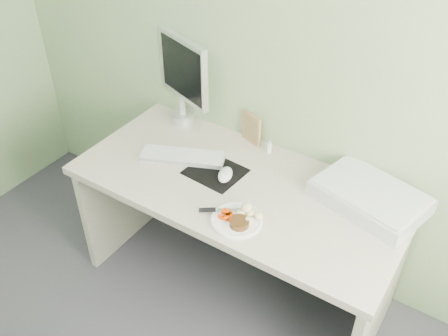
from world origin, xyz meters
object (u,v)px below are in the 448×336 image
Objects in this scene: scanner at (370,197)px; desk at (238,211)px; monitor at (183,76)px; plate at (236,220)px.

desk is at bearing -146.27° from scanner.
plate is at bearing -18.66° from monitor.
monitor reaches higher than plate.
scanner is at bearing 19.25° from desk.
scanner reaches higher than desk.
desk is at bearing 119.91° from plate.
desk is 3.35× the size of scanner.
monitor is at bearing 150.38° from desk.
plate is 0.46× the size of monitor.
monitor is at bearing -171.32° from scanner.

